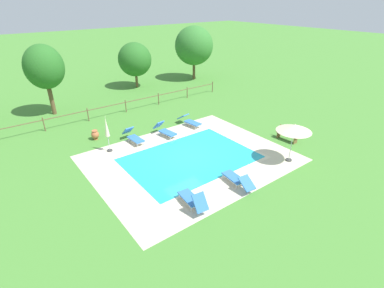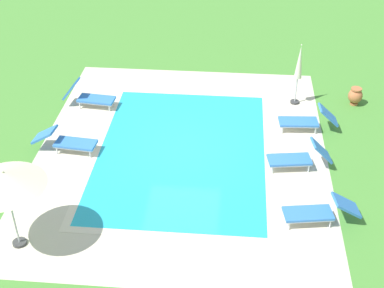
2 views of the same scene
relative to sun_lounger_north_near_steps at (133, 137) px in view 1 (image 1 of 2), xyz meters
The scene contains 17 objects.
ground_plane 4.39m from the sun_lounger_north_near_steps, 67.75° to the right, with size 160.00×160.00×0.00m, color #478433.
pool_deck_paving 4.39m from the sun_lounger_north_near_steps, 67.75° to the right, with size 11.35×9.15×0.01m, color beige.
swimming_pool_water 4.39m from the sun_lounger_north_near_steps, 67.75° to the right, with size 7.45×5.25×0.01m, color #23A8C1.
pool_coping_rim 4.39m from the sun_lounger_north_near_steps, 67.75° to the right, with size 7.93×5.73×0.01m.
sun_lounger_north_near_steps is the anchor object (origin of this frame).
sun_lounger_north_mid 7.93m from the sun_lounger_north_near_steps, 76.06° to the right, with size 0.80×2.09×0.77m.
sun_lounger_north_far 2.24m from the sun_lounger_north_near_steps, 11.32° to the right, with size 0.88×1.98×0.94m.
sun_lounger_north_end 7.72m from the sun_lounger_north_near_steps, 96.90° to the right, with size 0.79×1.89×1.00m.
sun_lounger_south_near_corner 4.61m from the sun_lounger_north_near_steps, ahead, with size 0.92×2.10×0.79m.
patio_umbrella_open_foreground 10.05m from the sun_lounger_north_near_steps, 51.77° to the right, with size 1.97×1.97×2.35m.
patio_umbrella_closed_row_west 2.14m from the sun_lounger_north_near_steps, behind, with size 0.32×0.32×2.32m.
wooden_bench_lawn_side 10.31m from the sun_lounger_north_near_steps, 35.77° to the right, with size 0.54×1.53×0.87m.
terracotta_urn_near_fence 2.67m from the sun_lounger_north_near_steps, 134.93° to the left, with size 0.51×0.51×0.66m.
perimeter_fence 5.81m from the sun_lounger_north_near_steps, 69.00° to the left, with size 19.12×0.08×1.05m.
tree_far_west 9.71m from the sun_lounger_north_near_steps, 108.02° to the left, with size 2.96×2.96×5.53m.
tree_west_mid 13.47m from the sun_lounger_north_near_steps, 61.35° to the left, with size 3.38×3.38×4.58m.
tree_east_mid 17.35m from the sun_lounger_north_near_steps, 38.76° to the left, with size 4.26×4.26×5.86m.
Camera 1 is at (-9.02, -12.02, 8.63)m, focal length 27.07 mm.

